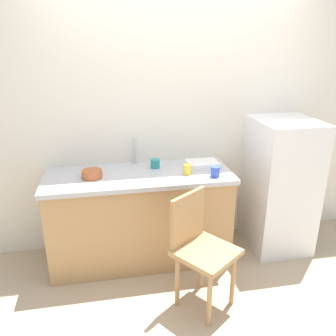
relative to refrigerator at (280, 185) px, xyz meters
The scene contains 12 objects.
ground_plane 1.32m from the refrigerator, 146.27° to the right, with size 8.00×8.00×0.00m, color tan.
back_wall 1.19m from the refrigerator, 159.57° to the left, with size 4.80×0.10×2.48m, color silver.
cabinet_base 1.36m from the refrigerator, behind, with size 1.58×0.60×0.81m, color tan.
countertop 1.36m from the refrigerator, behind, with size 1.62×0.64×0.04m, color #B7B7BC.
faucet 1.42m from the refrigerator, 169.19° to the left, with size 0.02×0.02×0.25m, color #B7B7BC.
refrigerator is the anchor object (origin of this frame).
chair 1.18m from the refrigerator, 145.37° to the right, with size 0.56×0.56×0.89m.
dish_tray 0.80m from the refrigerator, behind, with size 0.28×0.20×0.05m, color white.
terracotta_bowl 1.75m from the refrigerator, behind, with size 0.17×0.17×0.07m, color #B25B33.
cup_teal 1.21m from the refrigerator, behind, with size 0.08×0.08×0.08m, color teal.
cup_blue 0.78m from the refrigerator, 165.17° to the right, with size 0.08×0.08×0.09m, color blue.
cup_yellow 0.97m from the refrigerator, behind, with size 0.07×0.07×0.09m, color yellow.
Camera 1 is at (-0.64, -2.14, 1.94)m, focal length 37.05 mm.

